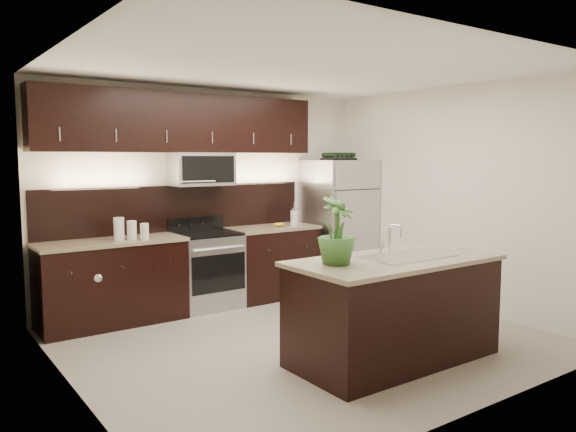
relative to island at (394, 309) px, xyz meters
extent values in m
plane|color=gray|center=(-0.31, 0.90, -0.47)|extent=(4.50, 4.50, 0.00)
cube|color=silver|center=(-0.31, 2.90, 0.88)|extent=(4.50, 0.02, 2.70)
cube|color=silver|center=(-0.31, -1.10, 0.88)|extent=(4.50, 0.02, 2.70)
cube|color=silver|center=(-2.56, 0.90, 0.88)|extent=(0.02, 4.00, 2.70)
cube|color=silver|center=(1.94, 0.90, 0.88)|extent=(0.02, 4.00, 2.70)
cube|color=white|center=(-0.31, 0.90, 2.23)|extent=(4.50, 4.00, 0.02)
cube|color=silver|center=(-2.54, 0.10, 0.54)|extent=(0.04, 0.80, 2.02)
sphere|color=silver|center=(-2.51, 0.42, 0.53)|extent=(0.06, 0.06, 0.06)
cube|color=black|center=(-2.55, 1.65, 1.18)|extent=(0.01, 0.32, 0.46)
cube|color=white|center=(-2.55, 1.65, 1.18)|extent=(0.00, 0.24, 0.36)
cube|color=black|center=(-1.73, 2.59, -0.02)|extent=(1.57, 0.62, 0.90)
cube|color=black|center=(0.40, 2.59, -0.02)|extent=(1.16, 0.62, 0.90)
cube|color=#B2B2B7|center=(-0.56, 2.59, -0.02)|extent=(0.76, 0.62, 0.90)
cube|color=black|center=(-0.56, 2.59, 0.44)|extent=(0.76, 0.60, 0.03)
cube|color=tan|center=(-1.73, 2.59, 0.45)|extent=(1.59, 0.65, 0.04)
cube|color=tan|center=(0.40, 2.59, 0.45)|extent=(1.18, 0.65, 0.04)
cube|color=black|center=(-0.77, 2.89, 0.75)|extent=(3.49, 0.02, 0.56)
cube|color=#B2B2B7|center=(-0.56, 2.70, 1.23)|extent=(0.76, 0.40, 0.40)
cube|color=black|center=(-0.77, 2.74, 1.78)|extent=(3.49, 0.33, 0.70)
cube|color=black|center=(0.00, 0.00, -0.02)|extent=(1.90, 0.90, 0.90)
cube|color=tan|center=(0.00, 0.00, 0.45)|extent=(1.96, 0.96, 0.04)
cube|color=silver|center=(0.15, 0.00, 0.47)|extent=(0.84, 0.50, 0.01)
cylinder|color=silver|center=(0.15, 0.21, 0.59)|extent=(0.03, 0.03, 0.24)
cylinder|color=silver|center=(0.15, 0.14, 0.74)|extent=(0.02, 0.14, 0.02)
cylinder|color=silver|center=(0.15, 0.07, 0.69)|extent=(0.02, 0.02, 0.10)
cube|color=#B2B2B7|center=(1.49, 2.53, 0.43)|extent=(0.87, 0.78, 1.80)
cube|color=black|center=(1.49, 2.53, 1.35)|extent=(0.45, 0.28, 0.03)
cylinder|color=black|center=(1.32, 2.53, 1.40)|extent=(0.07, 0.25, 0.07)
cylinder|color=black|center=(1.40, 2.53, 1.40)|extent=(0.07, 0.25, 0.07)
cylinder|color=black|center=(1.49, 2.53, 1.40)|extent=(0.07, 0.25, 0.07)
cylinder|color=black|center=(1.57, 2.53, 1.40)|extent=(0.07, 0.25, 0.07)
cylinder|color=black|center=(1.66, 2.53, 1.40)|extent=(0.07, 0.25, 0.07)
imported|color=#2F5B24|center=(-0.61, 0.09, 0.76)|extent=(0.41, 0.41, 0.58)
cylinder|color=silver|center=(-1.65, 2.54, 0.59)|extent=(0.11, 0.11, 0.25)
cylinder|color=silver|center=(-1.53, 2.49, 0.57)|extent=(0.10, 0.10, 0.21)
cylinder|color=silver|center=(-1.40, 2.44, 0.56)|extent=(0.09, 0.09, 0.18)
cylinder|color=silver|center=(0.72, 2.54, 0.57)|extent=(0.10, 0.10, 0.20)
cylinder|color=silver|center=(0.72, 2.54, 0.68)|extent=(0.10, 0.10, 0.02)
cylinder|color=silver|center=(0.72, 2.54, 0.72)|extent=(0.01, 0.01, 0.08)
ellipsoid|color=gold|center=(0.41, 2.51, 0.49)|extent=(0.20, 0.18, 0.05)
camera|label=1|loc=(-3.66, -3.50, 1.37)|focal=35.00mm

